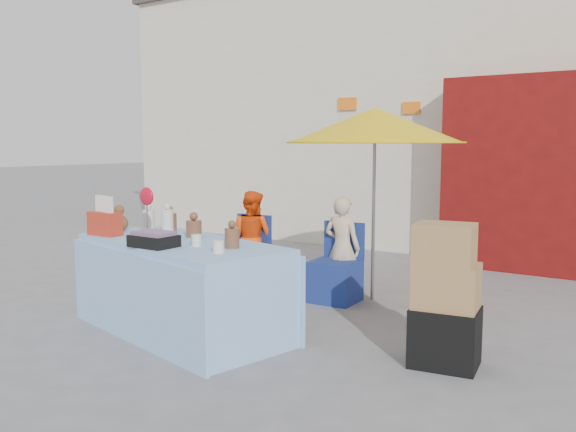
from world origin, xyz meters
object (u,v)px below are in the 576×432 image
Objects in this scene: umbrella at (375,126)px; chair_right at (336,278)px; market_table at (180,285)px; box_stack at (445,301)px; vendor_beige at (342,248)px; chair_left at (245,265)px; vendor_orange at (252,238)px.

chair_right is at bearing -136.64° from umbrella.
umbrella reaches higher than chair_right.
box_stack is at bearing 25.34° from market_table.
vendor_beige is at bearing -153.43° from umbrella.
chair_left is 2.27m from umbrella.
vendor_orange is 1.01× the size of vendor_beige.
vendor_beige is (0.63, 1.87, 0.14)m from market_table.
umbrella is (0.30, 0.15, 1.32)m from vendor_beige.
vendor_beige is 0.54× the size of umbrella.
market_table reaches higher than chair_left.
market_table reaches higher than box_stack.
umbrella is 2.46m from box_stack.
vendor_orange is at bearing 170.32° from chair_right.
umbrella reaches higher than market_table.
market_table is 1.98m from vendor_beige.
market_table reaches higher than chair_right.
vendor_orange reaches higher than vendor_beige.
chair_right is 0.34m from vendor_beige.
umbrella reaches higher than chair_left.
box_stack is at bearing -40.02° from chair_right.
umbrella is at bearing 6.84° from chair_left.
vendor_beige is 2.15m from box_stack.
market_table is at bearing -114.73° from umbrella.
market_table is at bearing 67.83° from vendor_beige.
box_stack is at bearing 151.37° from vendor_orange.
vendor_orange is 2.04m from umbrella.
chair_left is 0.34m from vendor_orange.
vendor_orange is 3.21m from box_stack.
vendor_beige is at bearing 2.58° from chair_left.
market_table is 2.06× the size of vendor_beige.
umbrella is 1.88× the size of box_stack.
market_table is 2.12× the size of box_stack.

